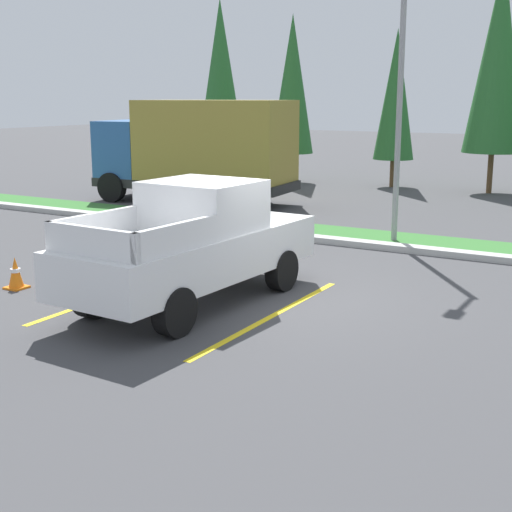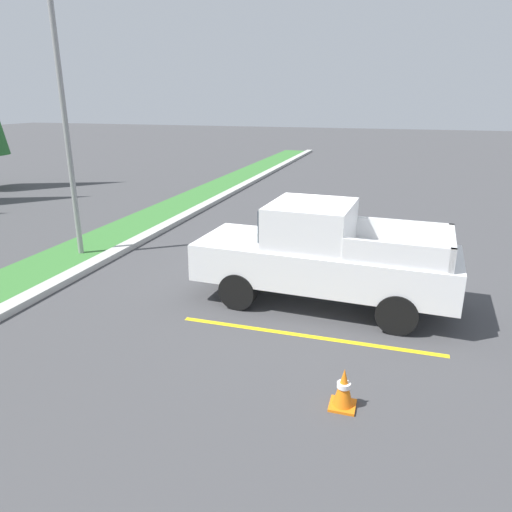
{
  "view_description": "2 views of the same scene",
  "coord_description": "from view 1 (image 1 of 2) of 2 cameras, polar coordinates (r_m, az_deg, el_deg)",
  "views": [
    {
      "loc": [
        6.0,
        -10.75,
        3.5
      ],
      "look_at": [
        -0.12,
        -0.19,
        0.78
      ],
      "focal_mm": 50.24,
      "sensor_mm": 36.0,
      "label": 1
    },
    {
      "loc": [
        -10.04,
        -2.31,
        4.08
      ],
      "look_at": [
        -1.26,
        0.41,
        1.0
      ],
      "focal_mm": 33.22,
      "sensor_mm": 36.0,
      "label": 2
    }
  ],
  "objects": [
    {
      "name": "ground_plane",
      "position": [
        12.8,
        0.88,
        -3.32
      ],
      "size": [
        120.0,
        120.0,
        0.0
      ],
      "primitive_type": "plane",
      "color": "#424244"
    },
    {
      "name": "parking_line_near",
      "position": [
        13.44,
        -10.4,
        -2.74
      ],
      "size": [
        0.12,
        4.8,
        0.01
      ],
      "primitive_type": "cube",
      "color": "yellow",
      "rests_on": "ground"
    },
    {
      "name": "parking_line_far",
      "position": [
        11.73,
        1.28,
        -4.8
      ],
      "size": [
        0.12,
        4.8,
        0.01
      ],
      "primitive_type": "cube",
      "color": "yellow",
      "rests_on": "ground"
    },
    {
      "name": "curb_strip",
      "position": [
        17.2,
        9.04,
        0.91
      ],
      "size": [
        56.0,
        0.4,
        0.15
      ],
      "primitive_type": "cube",
      "color": "#B2B2AD",
      "rests_on": "ground"
    },
    {
      "name": "grass_median",
      "position": [
        18.22,
        10.29,
        1.37
      ],
      "size": [
        56.0,
        1.8,
        0.06
      ],
      "primitive_type": "cube",
      "color": "#387533",
      "rests_on": "ground"
    },
    {
      "name": "pickup_truck_main",
      "position": [
        12.31,
        -4.91,
        0.97
      ],
      "size": [
        2.17,
        5.32,
        2.1
      ],
      "color": "black",
      "rests_on": "ground"
    },
    {
      "name": "cargo_truck_distant",
      "position": [
        24.18,
        -4.68,
        8.6
      ],
      "size": [
        6.98,
        3.01,
        3.4
      ],
      "color": "black",
      "rests_on": "ground"
    },
    {
      "name": "street_light",
      "position": [
        17.47,
        11.3,
        14.13
      ],
      "size": [
        0.24,
        1.49,
        7.0
      ],
      "color": "gray",
      "rests_on": "ground"
    },
    {
      "name": "cypress_tree_leftmost",
      "position": [
        32.62,
        -2.84,
        14.36
      ],
      "size": [
        2.0,
        2.0,
        7.7
      ],
      "color": "brown",
      "rests_on": "ground"
    },
    {
      "name": "cypress_tree_left_inner",
      "position": [
        29.99,
        2.91,
        13.47
      ],
      "size": [
        1.76,
        1.76,
        6.77
      ],
      "color": "brown",
      "rests_on": "ground"
    },
    {
      "name": "cypress_tree_center",
      "position": [
        28.91,
        11.05,
        12.48
      ],
      "size": [
        1.58,
        1.58,
        6.08
      ],
      "color": "brown",
      "rests_on": "ground"
    },
    {
      "name": "cypress_tree_right_inner",
      "position": [
        27.89,
        18.73,
        14.83
      ],
      "size": [
        2.17,
        2.17,
        8.35
      ],
      "color": "brown",
      "rests_on": "ground"
    },
    {
      "name": "traffic_cone",
      "position": [
        14.06,
        -18.6,
        -1.31
      ],
      "size": [
        0.36,
        0.36,
        0.6
      ],
      "color": "orange",
      "rests_on": "ground"
    }
  ]
}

